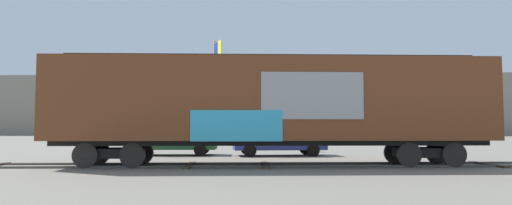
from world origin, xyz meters
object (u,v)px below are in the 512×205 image
(flagpole, at_px, (216,74))
(parked_car_blue, at_px, (278,140))
(freight_car, at_px, (271,102))
(parked_car_green, at_px, (170,139))

(flagpole, distance_m, parked_car_blue, 9.32)
(freight_car, distance_m, flagpole, 13.80)
(freight_car, distance_m, parked_car_blue, 6.13)
(freight_car, bearing_deg, parked_car_green, 131.85)
(flagpole, xyz_separation_m, parked_car_blue, (4.29, -7.03, -4.35))
(flagpole, relative_size, parked_car_blue, 1.55)
(parked_car_blue, bearing_deg, parked_car_green, 178.38)
(parked_car_green, bearing_deg, freight_car, -48.15)
(flagpole, height_order, parked_car_blue, flagpole)
(freight_car, bearing_deg, parked_car_blue, 86.91)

